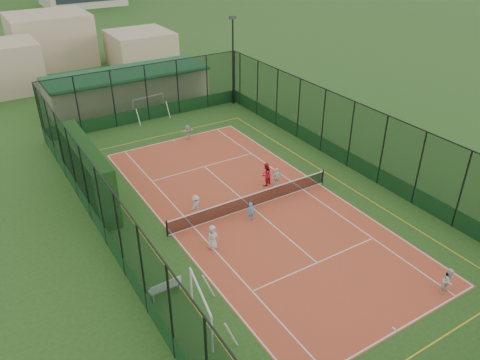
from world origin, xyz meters
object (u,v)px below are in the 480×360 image
object	(u,v)px
futsal_goal_far	(149,108)
child_far_right	(277,178)
child_near_right	(449,281)
child_far_back	(188,132)
coach	(266,174)
child_near_left	(213,237)
white_bench	(165,287)
child_far_left	(196,205)
clubhouse	(128,88)
child_near_mid	(251,211)
floodlight_ne	(233,62)
futsal_goal_near	(201,309)

from	to	relation	value
futsal_goal_far	child_far_right	xyz separation A→B (m)	(2.64, -16.08, -0.29)
child_near_right	child_far_back	distance (m)	23.00
child_far_back	coach	size ratio (longest dim) A/B	0.74
futsal_goal_far	child_near_left	size ratio (longest dim) A/B	2.14
child_far_right	white_bench	bearing A→B (deg)	31.97
child_near_left	child_far_left	distance (m)	3.63
clubhouse	child_near_mid	world-z (taller)	clubhouse
futsal_goal_far	coach	bearing A→B (deg)	-89.77
floodlight_ne	child_near_left	world-z (taller)	floodlight_ne
white_bench	child_far_back	world-z (taller)	child_far_back
clubhouse	futsal_goal_far	distance (m)	4.69
child_near_left	child_near_mid	world-z (taller)	child_near_left
child_far_right	coach	distance (m)	0.76
floodlight_ne	child_far_left	size ratio (longest dim) A/B	6.44
floodlight_ne	white_bench	distance (m)	26.81
child_near_right	floodlight_ne	bearing A→B (deg)	75.99
child_near_right	child_far_back	size ratio (longest dim) A/B	1.16
futsal_goal_far	child_far_back	xyz separation A→B (m)	(0.96, -5.93, -0.38)
futsal_goal_near	child_near_right	distance (m)	12.04
floodlight_ne	child_far_right	world-z (taller)	floodlight_ne
white_bench	coach	size ratio (longest dim) A/B	0.97
white_bench	clubhouse	bearing A→B (deg)	71.59
child_far_back	child_far_right	bearing A→B (deg)	97.85
child_near_left	child_far_right	size ratio (longest dim) A/B	1.03
child_near_mid	child_near_right	size ratio (longest dim) A/B	0.88
futsal_goal_near	child_far_back	size ratio (longest dim) A/B	2.67
futsal_goal_near	child_far_back	bearing A→B (deg)	-13.63
child_far_back	child_far_left	bearing A→B (deg)	64.97
child_far_right	coach	world-z (taller)	coach
futsal_goal_near	clubhouse	bearing A→B (deg)	-3.22
child_far_back	coach	world-z (taller)	coach
clubhouse	white_bench	bearing A→B (deg)	-106.52
child_near_right	child_far_back	xyz separation A→B (m)	(-2.84, 22.82, -0.10)
clubhouse	white_bench	distance (m)	27.45
child_far_right	coach	xyz separation A→B (m)	(-0.50, 0.57, 0.12)
clubhouse	coach	xyz separation A→B (m)	(2.31, -20.17, -0.74)
futsal_goal_near	coach	xyz separation A→B (m)	(9.56, 8.88, -0.22)
futsal_goal_near	child_far_left	size ratio (longest dim) A/B	2.54
child_far_right	futsal_goal_far	bearing A→B (deg)	-76.34
clubhouse	futsal_goal_far	world-z (taller)	clubhouse
clubhouse	coach	world-z (taller)	clubhouse
floodlight_ne	child_far_right	size ratio (longest dim) A/B	5.82
child_near_mid	coach	world-z (taller)	coach
child_near_mid	child_far_back	size ratio (longest dim) A/B	1.02
floodlight_ne	white_bench	world-z (taller)	floodlight_ne
child_far_left	clubhouse	bearing A→B (deg)	-126.78
child_near_mid	child_far_back	xyz separation A→B (m)	(1.96, 12.61, -0.01)
futsal_goal_far	child_far_left	xyz separation A→B (m)	(-3.48, -16.14, -0.35)
floodlight_ne	futsal_goal_near	world-z (taller)	floodlight_ne
floodlight_ne	futsal_goal_near	bearing A→B (deg)	-123.83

